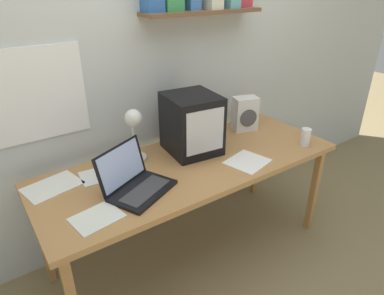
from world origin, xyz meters
name	(u,v)px	position (x,y,z in m)	size (l,w,h in m)	color
ground_plane	(192,251)	(0.00, 0.00, 0.00)	(12.00, 12.00, 0.00)	olive
back_wall	(151,53)	(0.00, 0.47, 1.31)	(5.60, 0.24, 2.60)	silver
corner_desk	(192,170)	(0.00, 0.00, 0.67)	(1.90, 0.73, 0.72)	#B27D47
crt_monitor	(192,124)	(0.09, 0.13, 0.91)	(0.34, 0.37, 0.38)	black
laptop	(133,180)	(-0.43, -0.07, 0.78)	(0.43, 0.39, 0.23)	black
desk_lamp	(134,127)	(-0.28, 0.20, 0.96)	(0.14, 0.18, 0.35)	silver
juice_glass	(306,138)	(0.76, -0.24, 0.78)	(0.07, 0.07, 0.12)	white
space_heater	(245,114)	(0.61, 0.19, 0.85)	(0.20, 0.16, 0.25)	white
loose_paper_near_laptop	(52,186)	(-0.79, 0.21, 0.73)	(0.33, 0.26, 0.00)	white
printed_handout	(247,162)	(0.28, -0.19, 0.73)	(0.29, 0.27, 0.00)	white
loose_paper_near_monitor	(97,218)	(-0.68, -0.19, 0.73)	(0.25, 0.21, 0.00)	silver
open_notebook	(105,174)	(-0.50, 0.17, 0.73)	(0.29, 0.21, 0.00)	silver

